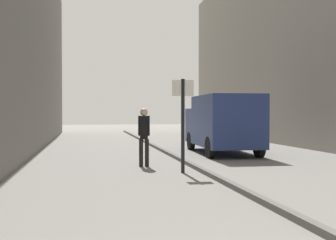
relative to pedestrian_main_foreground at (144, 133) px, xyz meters
name	(u,v)px	position (x,y,z in m)	size (l,w,h in m)	color
ground_plane	(132,159)	(-0.14, 1.91, -1.04)	(80.00, 80.00, 0.00)	gray
kerb_strip	(176,157)	(1.44, 1.91, -0.98)	(0.16, 40.00, 0.12)	#615F5B
pedestrian_main_foreground	(144,133)	(0.00, 0.00, 0.00)	(0.35, 0.24, 1.81)	black
delivery_van	(222,123)	(3.68, 3.22, 0.22)	(2.30, 4.92, 2.34)	navy
street_sign_post	(183,117)	(0.88, -1.45, 0.50)	(0.60, 0.10, 2.60)	black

